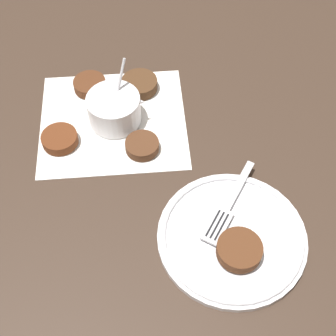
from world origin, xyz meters
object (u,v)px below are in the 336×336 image
object	(u,v)px
fork	(227,209)
sauce_bowl	(116,110)
serving_plate	(233,237)
fritter_on_plate	(240,250)

from	to	relation	value
fork	sauce_bowl	bearing A→B (deg)	133.17
fork	serving_plate	bearing A→B (deg)	-80.26
serving_plate	fork	world-z (taller)	fork
serving_plate	fork	size ratio (longest dim) A/B	1.46
fritter_on_plate	fork	size ratio (longest dim) A/B	0.43
sauce_bowl	fritter_on_plate	distance (m)	0.33
serving_plate	fritter_on_plate	distance (m)	0.04
sauce_bowl	fritter_on_plate	world-z (taller)	sauce_bowl
serving_plate	fritter_on_plate	size ratio (longest dim) A/B	3.40
sauce_bowl	serving_plate	bearing A→B (deg)	-51.18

